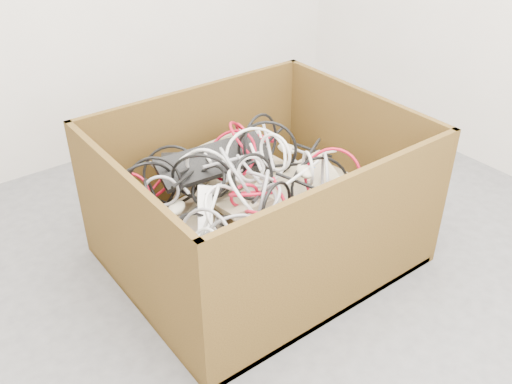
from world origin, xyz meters
TOP-DOWN VIEW (x-y plane):
  - ground at (0.00, 0.00)m, footprint 3.00×3.00m
  - cardboard_box at (0.06, 0.26)m, footprint 1.11×0.93m
  - keyboard_pile at (0.09, 0.29)m, footprint 1.08×0.82m
  - mice_scatter at (0.06, 0.22)m, footprint 0.71×0.59m
  - power_strip_left at (-0.23, 0.18)m, footprint 0.19×0.26m
  - power_strip_right at (-0.27, 0.03)m, footprint 0.31×0.18m
  - vga_plug at (0.32, 0.21)m, footprint 0.06×0.05m
  - cable_tangle at (-0.07, 0.20)m, footprint 0.99×0.83m

SIDE VIEW (x-z plane):
  - ground at x=0.00m, z-range 0.00..0.00m
  - cardboard_box at x=0.06m, z-range -0.14..0.46m
  - keyboard_pile at x=0.09m, z-range 0.13..0.45m
  - power_strip_right at x=-0.27m, z-range 0.29..0.39m
  - mice_scatter at x=0.06m, z-range 0.24..0.44m
  - power_strip_left at x=-0.23m, z-range 0.30..0.42m
  - vga_plug at x=0.32m, z-range 0.35..0.38m
  - cable_tangle at x=-0.07m, z-range 0.16..0.62m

